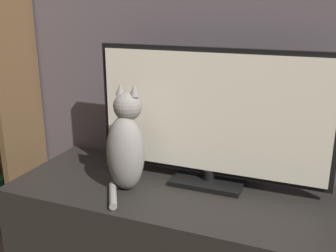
% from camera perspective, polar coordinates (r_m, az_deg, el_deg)
% --- Properties ---
extents(tv_stand, '(1.37, 0.53, 0.43)m').
position_cam_1_polar(tv_stand, '(1.64, 2.31, -16.18)').
color(tv_stand, black).
rests_on(tv_stand, ground_plane).
extents(tv, '(0.92, 0.17, 0.54)m').
position_cam_1_polar(tv, '(1.50, 6.20, 1.20)').
color(tv, black).
rests_on(tv, tv_stand).
extents(cat, '(0.16, 0.26, 0.41)m').
position_cam_1_polar(cat, '(1.49, -6.09, -2.84)').
color(cat, gray).
rests_on(cat, tv_stand).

